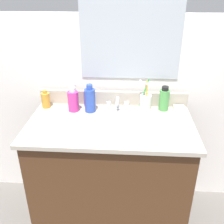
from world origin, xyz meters
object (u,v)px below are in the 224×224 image
bottle_toner_green (164,99)px  soap_bar (179,108)px  bottle_oil_amber (46,100)px  bottle_soap_pink (73,100)px  cup_white_ceramic (145,101)px  bottle_cream_purple (88,98)px  bottle_shampoo_blue (90,100)px  faucet (117,105)px  bottle_lotion_white (72,94)px

bottle_toner_green → soap_bar: (0.10, 0.01, -0.06)m
bottle_oil_amber → bottle_toner_green: 0.73m
bottle_soap_pink → cup_white_ceramic: 0.44m
bottle_cream_purple → bottle_oil_amber: (-0.26, -0.04, -0.00)m
bottle_oil_amber → bottle_toner_green: bearing=1.1°
bottle_oil_amber → bottle_toner_green: size_ratio=0.75×
bottle_shampoo_blue → soap_bar: bearing=6.4°
bottle_shampoo_blue → cup_white_ceramic: size_ratio=0.89×
faucet → bottle_toner_green: 0.29m
faucet → bottle_shampoo_blue: bottle_shampoo_blue is taller
bottle_cream_purple → bottle_oil_amber: size_ratio=0.99×
bottle_lotion_white → cup_white_ceramic: (0.46, -0.02, -0.03)m
bottle_cream_purple → soap_bar: bottle_cream_purple is taller
bottle_lotion_white → soap_bar: size_ratio=2.60×
soap_bar → bottle_soap_pink: bearing=-174.9°
bottle_lotion_white → soap_bar: (0.67, -0.02, -0.06)m
bottle_oil_amber → bottle_toner_green: bottle_toner_green is taller
bottle_soap_pink → bottle_toner_green: size_ratio=1.01×
soap_bar → cup_white_ceramic: bearing=179.7°
bottle_lotion_white → cup_white_ceramic: 0.46m
bottle_lotion_white → faucet: bearing=-9.0°
bottle_soap_pink → bottle_cream_purple: bearing=43.7°
bottle_cream_purple → bottle_toner_green: bottle_toner_green is taller
bottle_shampoo_blue → bottle_oil_amber: 0.29m
cup_white_ceramic → bottle_soap_pink: bearing=-172.3°
bottle_shampoo_blue → cup_white_ceramic: 0.34m
cup_white_ceramic → bottle_cream_purple: bearing=177.6°
bottle_cream_purple → bottle_shampoo_blue: size_ratio=0.65×
bottle_oil_amber → soap_bar: size_ratio=1.79×
bottle_soap_pink → faucet: bearing=6.9°
faucet → bottle_oil_amber: bearing=179.7°
bottle_shampoo_blue → soap_bar: size_ratio=2.72×
faucet → bottle_soap_pink: 0.27m
bottle_shampoo_blue → bottle_oil_amber: (-0.29, 0.04, -0.03)m
bottle_oil_amber → bottle_shampoo_blue: bearing=-7.6°
bottle_toner_green → cup_white_ceramic: (-0.11, 0.01, -0.02)m
faucet → soap_bar: bearing=3.9°
bottle_oil_amber → faucet: bearing=-0.3°
bottle_cream_purple → bottle_soap_pink: size_ratio=0.74×
bottle_cream_purple → bottle_lotion_white: 0.10m
faucet → bottle_cream_purple: (-0.19, 0.04, 0.02)m
bottle_cream_purple → bottle_shampoo_blue: (0.03, -0.08, 0.02)m
bottle_oil_amber → bottle_soap_pink: (0.18, -0.03, 0.02)m
bottle_soap_pink → soap_bar: (0.65, 0.06, -0.06)m
soap_bar → bottle_lotion_white: bearing=178.3°
bottle_toner_green → bottle_oil_amber: bearing=-178.9°
faucet → bottle_cream_purple: size_ratio=1.41×
bottle_toner_green → cup_white_ceramic: 0.12m
bottle_oil_amber → bottle_soap_pink: 0.19m
faucet → bottle_toner_green: bottle_toner_green is taller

